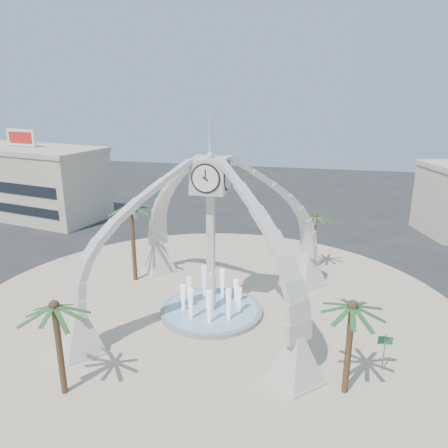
% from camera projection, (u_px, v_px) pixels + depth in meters
% --- Properties ---
extents(ground, '(140.00, 140.00, 0.00)m').
position_uv_depth(ground, '(211.00, 313.00, 34.44)').
color(ground, '#282828').
rests_on(ground, ground).
extents(plaza, '(40.00, 40.00, 0.06)m').
position_uv_depth(plaza, '(211.00, 313.00, 34.44)').
color(plaza, beige).
rests_on(plaza, ground).
extents(clock_tower, '(17.94, 17.94, 16.30)m').
position_uv_depth(clock_tower, '(211.00, 236.00, 32.54)').
color(clock_tower, '#BBB1A6').
rests_on(clock_tower, ground).
extents(fountain, '(8.00, 8.00, 3.62)m').
position_uv_depth(fountain, '(211.00, 310.00, 34.36)').
color(fountain, '#969699').
rests_on(fountain, ground).
extents(building_nw, '(23.75, 13.73, 11.90)m').
position_uv_depth(building_nw, '(27.00, 181.00, 60.37)').
color(building_nw, '#C3B398').
rests_on(building_nw, ground).
extents(palm_east, '(4.84, 4.84, 6.35)m').
position_uv_depth(palm_east, '(353.00, 307.00, 23.82)').
color(palm_east, brown).
rests_on(palm_east, ground).
extents(palm_west, '(5.37, 5.37, 7.93)m').
position_uv_depth(palm_west, '(131.00, 207.00, 38.43)').
color(palm_west, brown).
rests_on(palm_west, ground).
extents(palm_north, '(3.76, 3.76, 6.17)m').
position_uv_depth(palm_north, '(315.00, 217.00, 41.20)').
color(palm_north, brown).
rests_on(palm_north, ground).
extents(palm_south, '(3.85, 3.85, 6.37)m').
position_uv_depth(palm_south, '(54.00, 307.00, 23.74)').
color(palm_south, brown).
rests_on(palm_south, ground).
extents(street_sign, '(0.95, 0.14, 2.59)m').
position_uv_depth(street_sign, '(385.00, 345.00, 26.86)').
color(street_sign, slate).
rests_on(street_sign, ground).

